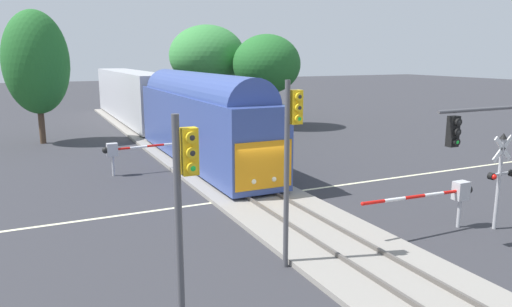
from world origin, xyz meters
TOP-DOWN VIEW (x-y plane):
  - ground_plane at (0.00, 0.00)m, footprint 220.00×220.00m
  - road_centre_stripe at (0.00, 0.00)m, footprint 44.00×0.20m
  - railway_track at (0.00, 0.00)m, footprint 4.40×80.00m
  - commuter_train at (0.00, 18.09)m, footprint 3.04×40.91m
  - crossing_gate_near at (4.79, -6.92)m, footprint 5.17×0.40m
  - crossing_signal_mast at (6.38, -7.68)m, footprint 1.36×0.44m
  - crossing_gate_far at (-4.76, 6.92)m, footprint 5.33×0.40m
  - traffic_signal_near_right at (5.67, -8.30)m, footprint 5.07×0.38m
  - traffic_signal_near_left at (-6.35, -9.92)m, footprint 0.53×0.38m
  - traffic_signal_median at (-2.22, -7.18)m, footprint 0.53×0.38m
  - elm_centre_background at (6.54, 24.60)m, footprint 7.18×7.18m
  - oak_far_right at (10.13, 19.15)m, footprint 5.98×5.98m
  - oak_behind_train at (-8.41, 19.28)m, footprint 4.61×4.61m

SIDE VIEW (x-z plane):
  - ground_plane at x=0.00m, z-range 0.00..0.00m
  - road_centre_stripe at x=0.00m, z-range 0.00..0.01m
  - railway_track at x=0.00m, z-range -0.06..0.26m
  - crossing_gate_far at x=-4.76m, z-range 0.50..2.30m
  - crossing_gate_near at x=4.79m, z-range 0.50..2.30m
  - crossing_signal_mast at x=6.38m, z-range 0.41..4.09m
  - commuter_train at x=0.00m, z-range 0.20..5.36m
  - traffic_signal_near_left at x=-6.35m, z-range 0.90..6.18m
  - traffic_signal_near_right at x=5.67m, z-range 1.26..6.20m
  - traffic_signal_median at x=-2.22m, z-range 0.97..6.73m
  - oak_far_right at x=10.13m, z-range 1.50..9.77m
  - oak_behind_train at x=-8.41m, z-range 1.10..10.75m
  - elm_centre_background at x=6.54m, z-range 1.76..11.02m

